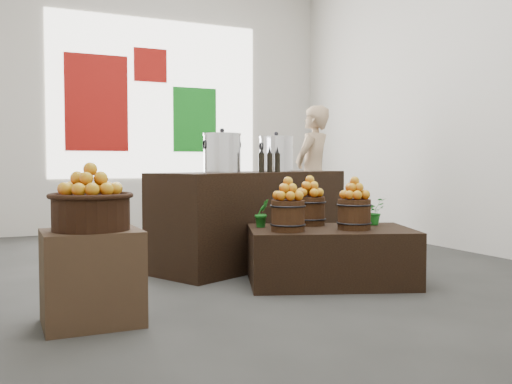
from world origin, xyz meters
name	(u,v)px	position (x,y,z in m)	size (l,w,h in m)	color
ground	(223,270)	(0.00, 0.00, 0.00)	(7.00, 7.00, 0.00)	#353532
back_wall	(137,98)	(0.00, 3.50, 2.00)	(6.00, 0.04, 4.00)	beige
back_opening	(157,99)	(0.30, 3.48, 2.00)	(3.20, 0.02, 2.40)	white
deco_red_left	(97,103)	(-0.60, 3.47, 1.90)	(0.90, 0.04, 1.40)	maroon
deco_green_right	(195,120)	(0.90, 3.47, 1.70)	(0.70, 0.04, 1.00)	#137A1B
deco_red_upper	(150,65)	(0.20, 3.47, 2.50)	(0.50, 0.04, 0.50)	maroon
crate	(92,277)	(-1.44, -1.36, 0.30)	(0.61, 0.50, 0.61)	#4E3424
wicker_basket	(91,213)	(-1.44, -1.36, 0.72)	(0.48, 0.48, 0.22)	black
apples_in_basket	(91,180)	(-1.44, -1.36, 0.93)	(0.38, 0.38, 0.20)	#9E0506
display_table	(330,256)	(0.61, -0.95, 0.24)	(1.37, 0.84, 0.47)	black
apple_bucket_front_left	(288,216)	(0.18, -0.99, 0.60)	(0.27, 0.27, 0.25)	#39200F
apples_in_bucket_front_left	(288,189)	(0.18, -0.99, 0.82)	(0.21, 0.21, 0.18)	#9E0506
apple_bucket_front_right	(354,214)	(0.74, -1.11, 0.60)	(0.27, 0.27, 0.25)	#39200F
apples_in_bucket_front_right	(354,188)	(0.74, -1.11, 0.82)	(0.21, 0.21, 0.18)	#9E0506
apple_bucket_rear	(310,211)	(0.57, -0.66, 0.60)	(0.27, 0.27, 0.25)	#39200F
apples_in_bucket_rear	(310,187)	(0.57, -0.66, 0.82)	(0.21, 0.21, 0.18)	#9E0506
herb_garnish_right	(373,211)	(1.10, -0.89, 0.60)	(0.22, 0.19, 0.24)	#16691B
herb_garnish_left	(262,213)	(0.11, -0.64, 0.60)	(0.13, 0.11, 0.25)	#16691B
counter	(254,218)	(0.43, 0.22, 0.47)	(2.29, 0.73, 0.94)	black
stock_pot_left	(222,154)	(0.00, 0.02, 1.12)	(0.35, 0.35, 0.35)	silver
stock_pot_center	(276,155)	(0.76, 0.37, 1.12)	(0.35, 0.35, 0.35)	silver
oil_cruets	(271,159)	(0.52, 0.01, 1.07)	(0.25, 0.06, 0.26)	black
shopper	(313,174)	(1.81, 1.38, 0.89)	(0.65, 0.42, 1.77)	tan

